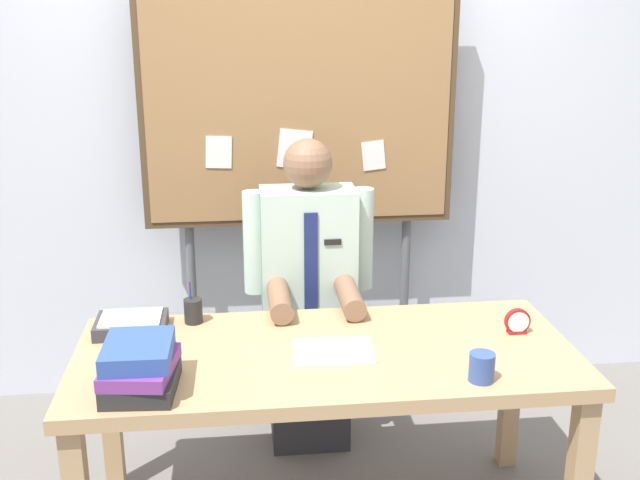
{
  "coord_description": "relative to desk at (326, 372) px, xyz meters",
  "views": [
    {
      "loc": [
        -0.3,
        -2.44,
        1.89
      ],
      "look_at": [
        0.0,
        0.19,
        1.08
      ],
      "focal_mm": 42.69,
      "sensor_mm": 36.0,
      "label": 1
    }
  ],
  "objects": [
    {
      "name": "back_wall",
      "position": [
        0.0,
        1.23,
        0.71
      ],
      "size": [
        6.4,
        0.08,
        2.7
      ],
      "primitive_type": "cube",
      "color": "silver",
      "rests_on": "ground_plane"
    },
    {
      "name": "desk",
      "position": [
        0.0,
        0.0,
        0.0
      ],
      "size": [
        1.77,
        0.78,
        0.73
      ],
      "color": "tan",
      "rests_on": "ground_plane"
    },
    {
      "name": "person",
      "position": [
        0.0,
        0.62,
        -0.0
      ],
      "size": [
        0.55,
        0.56,
        1.38
      ],
      "color": "#2D2D33",
      "rests_on": "ground_plane"
    },
    {
      "name": "bulletin_board",
      "position": [
        -0.0,
        1.02,
        0.81
      ],
      "size": [
        1.44,
        0.09,
        2.06
      ],
      "color": "#4C3823",
      "rests_on": "ground_plane"
    },
    {
      "name": "book_stack",
      "position": [
        -0.62,
        -0.22,
        0.16
      ],
      "size": [
        0.24,
        0.3,
        0.16
      ],
      "color": "#262626",
      "rests_on": "desk"
    },
    {
      "name": "open_notebook",
      "position": [
        0.02,
        -0.02,
        0.09
      ],
      "size": [
        0.29,
        0.21,
        0.01
      ],
      "primitive_type": "cube",
      "rotation": [
        0.0,
        0.0,
        -0.05
      ],
      "color": "white",
      "rests_on": "desk"
    },
    {
      "name": "desk_clock",
      "position": [
        0.72,
        0.07,
        0.13
      ],
      "size": [
        0.1,
        0.04,
        0.1
      ],
      "color": "maroon",
      "rests_on": "desk"
    },
    {
      "name": "coffee_mug",
      "position": [
        0.47,
        -0.28,
        0.13
      ],
      "size": [
        0.08,
        0.08,
        0.1
      ],
      "primitive_type": "cylinder",
      "color": "#334C8C",
      "rests_on": "desk"
    },
    {
      "name": "pen_holder",
      "position": [
        -0.48,
        0.3,
        0.13
      ],
      "size": [
        0.07,
        0.07,
        0.16
      ],
      "color": "#262626",
      "rests_on": "desk"
    },
    {
      "name": "paper_tray",
      "position": [
        -0.7,
        0.25,
        0.11
      ],
      "size": [
        0.26,
        0.2,
        0.06
      ],
      "color": "#333338",
      "rests_on": "desk"
    }
  ]
}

